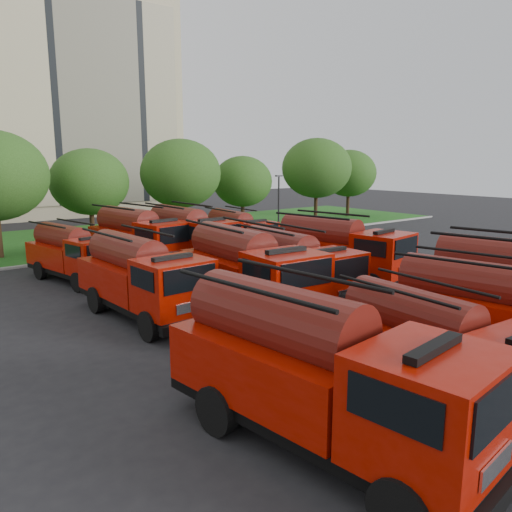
{
  "coord_description": "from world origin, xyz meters",
  "views": [
    {
      "loc": [
        -14.46,
        -13.72,
        6.41
      ],
      "look_at": [
        0.04,
        4.87,
        1.8
      ],
      "focal_mm": 35.0,
      "sensor_mm": 36.0,
      "label": 1
    }
  ],
  "objects_px": {
    "fire_truck_0": "(318,372)",
    "fire_truck_6": "(293,268)",
    "fire_truck_2": "(498,312)",
    "fire_truck_11": "(238,233)",
    "fire_truck_10": "(188,237)",
    "fire_truck_8": "(72,253)",
    "fire_truck_1": "(441,351)",
    "firefighter_5": "(321,286)",
    "fire_truck_5": "(248,271)",
    "firefighter_4": "(200,355)",
    "fire_truck_9": "(139,238)",
    "fire_truck_7": "(339,250)",
    "fire_truck_4": "(141,278)"
  },
  "relations": [
    {
      "from": "fire_truck_0",
      "to": "firefighter_5",
      "type": "bearing_deg",
      "value": 37.7
    },
    {
      "from": "fire_truck_7",
      "to": "fire_truck_8",
      "type": "relative_size",
      "value": 1.16
    },
    {
      "from": "fire_truck_6",
      "to": "firefighter_5",
      "type": "xyz_separation_m",
      "value": [
        3.18,
        1.37,
        -1.61
      ]
    },
    {
      "from": "firefighter_5",
      "to": "fire_truck_11",
      "type": "bearing_deg",
      "value": -110.98
    },
    {
      "from": "fire_truck_0",
      "to": "fire_truck_10",
      "type": "relative_size",
      "value": 1.04
    },
    {
      "from": "fire_truck_0",
      "to": "firefighter_5",
      "type": "xyz_separation_m",
      "value": [
        10.53,
        10.26,
        -1.79
      ]
    },
    {
      "from": "fire_truck_1",
      "to": "fire_truck_5",
      "type": "relative_size",
      "value": 0.83
    },
    {
      "from": "fire_truck_11",
      "to": "fire_truck_1",
      "type": "bearing_deg",
      "value": -107.8
    },
    {
      "from": "firefighter_4",
      "to": "firefighter_5",
      "type": "xyz_separation_m",
      "value": [
        9.78,
        4.07,
        0.0
      ]
    },
    {
      "from": "fire_truck_1",
      "to": "fire_truck_7",
      "type": "height_order",
      "value": "fire_truck_7"
    },
    {
      "from": "fire_truck_0",
      "to": "fire_truck_7",
      "type": "height_order",
      "value": "fire_truck_0"
    },
    {
      "from": "fire_truck_11",
      "to": "fire_truck_10",
      "type": "bearing_deg",
      "value": -166.73
    },
    {
      "from": "fire_truck_0",
      "to": "fire_truck_11",
      "type": "xyz_separation_m",
      "value": [
        11.94,
        19.47,
        -0.29
      ]
    },
    {
      "from": "fire_truck_10",
      "to": "firefighter_5",
      "type": "xyz_separation_m",
      "value": [
        2.8,
        -8.51,
        -1.77
      ]
    },
    {
      "from": "fire_truck_8",
      "to": "fire_truck_10",
      "type": "height_order",
      "value": "fire_truck_10"
    },
    {
      "from": "fire_truck_2",
      "to": "fire_truck_10",
      "type": "relative_size",
      "value": 0.93
    },
    {
      "from": "fire_truck_0",
      "to": "fire_truck_6",
      "type": "height_order",
      "value": "fire_truck_0"
    },
    {
      "from": "firefighter_4",
      "to": "fire_truck_9",
      "type": "bearing_deg",
      "value": -73.24
    },
    {
      "from": "fire_truck_5",
      "to": "fire_truck_7",
      "type": "height_order",
      "value": "fire_truck_5"
    },
    {
      "from": "fire_truck_1",
      "to": "fire_truck_9",
      "type": "bearing_deg",
      "value": 91.03
    },
    {
      "from": "fire_truck_5",
      "to": "fire_truck_7",
      "type": "xyz_separation_m",
      "value": [
        6.87,
        1.21,
        -0.06
      ]
    },
    {
      "from": "fire_truck_5",
      "to": "firefighter_4",
      "type": "bearing_deg",
      "value": -142.13
    },
    {
      "from": "fire_truck_10",
      "to": "fire_truck_8",
      "type": "bearing_deg",
      "value": 176.06
    },
    {
      "from": "fire_truck_4",
      "to": "fire_truck_9",
      "type": "xyz_separation_m",
      "value": [
        4.09,
        9.01,
        0.09
      ]
    },
    {
      "from": "fire_truck_2",
      "to": "fire_truck_4",
      "type": "bearing_deg",
      "value": 111.67
    },
    {
      "from": "fire_truck_11",
      "to": "firefighter_4",
      "type": "height_order",
      "value": "fire_truck_11"
    },
    {
      "from": "fire_truck_2",
      "to": "fire_truck_9",
      "type": "height_order",
      "value": "fire_truck_9"
    },
    {
      "from": "fire_truck_5",
      "to": "firefighter_4",
      "type": "height_order",
      "value": "fire_truck_5"
    },
    {
      "from": "fire_truck_5",
      "to": "fire_truck_8",
      "type": "xyz_separation_m",
      "value": [
        -3.93,
        10.23,
        -0.31
      ]
    },
    {
      "from": "fire_truck_6",
      "to": "fire_truck_8",
      "type": "height_order",
      "value": "fire_truck_6"
    },
    {
      "from": "fire_truck_0",
      "to": "fire_truck_8",
      "type": "height_order",
      "value": "fire_truck_0"
    },
    {
      "from": "fire_truck_6",
      "to": "fire_truck_11",
      "type": "xyz_separation_m",
      "value": [
        4.6,
        10.57,
        -0.12
      ]
    },
    {
      "from": "fire_truck_1",
      "to": "fire_truck_4",
      "type": "relative_size",
      "value": 0.89
    },
    {
      "from": "fire_truck_4",
      "to": "fire_truck_7",
      "type": "relative_size",
      "value": 0.95
    },
    {
      "from": "fire_truck_0",
      "to": "firefighter_4",
      "type": "xyz_separation_m",
      "value": [
        0.75,
        6.19,
        -1.79
      ]
    },
    {
      "from": "fire_truck_9",
      "to": "fire_truck_11",
      "type": "relative_size",
      "value": 1.2
    },
    {
      "from": "fire_truck_1",
      "to": "fire_truck_4",
      "type": "distance_m",
      "value": 12.03
    },
    {
      "from": "fire_truck_5",
      "to": "fire_truck_11",
      "type": "bearing_deg",
      "value": 59.69
    },
    {
      "from": "fire_truck_6",
      "to": "fire_truck_7",
      "type": "bearing_deg",
      "value": 18.81
    },
    {
      "from": "fire_truck_0",
      "to": "fire_truck_8",
      "type": "relative_size",
      "value": 1.19
    },
    {
      "from": "fire_truck_2",
      "to": "fire_truck_9",
      "type": "bearing_deg",
      "value": 87.51
    },
    {
      "from": "fire_truck_0",
      "to": "fire_truck_6",
      "type": "relative_size",
      "value": 1.13
    },
    {
      "from": "fire_truck_7",
      "to": "firefighter_4",
      "type": "relative_size",
      "value": 4.83
    },
    {
      "from": "fire_truck_2",
      "to": "fire_truck_6",
      "type": "bearing_deg",
      "value": 84.01
    },
    {
      "from": "fire_truck_7",
      "to": "fire_truck_1",
      "type": "bearing_deg",
      "value": -135.12
    },
    {
      "from": "fire_truck_5",
      "to": "fire_truck_8",
      "type": "bearing_deg",
      "value": 114.82
    },
    {
      "from": "fire_truck_0",
      "to": "fire_truck_8",
      "type": "distance_m",
      "value": 19.17
    },
    {
      "from": "fire_truck_2",
      "to": "fire_truck_6",
      "type": "xyz_separation_m",
      "value": [
        -0.77,
        8.86,
        0.02
      ]
    },
    {
      "from": "fire_truck_9",
      "to": "firefighter_5",
      "type": "xyz_separation_m",
      "value": [
        5.41,
        -9.84,
        -1.76
      ]
    },
    {
      "from": "fire_truck_7",
      "to": "firefighter_5",
      "type": "height_order",
      "value": "fire_truck_7"
    }
  ]
}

